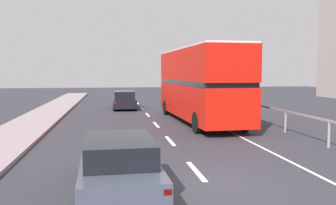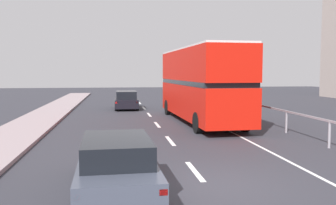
% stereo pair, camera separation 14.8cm
% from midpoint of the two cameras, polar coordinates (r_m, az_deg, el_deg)
% --- Properties ---
extents(ground_plane, '(74.02, 120.00, 0.10)m').
position_cam_midpoint_polar(ground_plane, '(9.61, 6.37, -12.95)').
color(ground_plane, '#2F2E36').
extents(lane_paint_markings, '(3.39, 46.00, 0.01)m').
position_cam_midpoint_polar(lane_paint_markings, '(18.38, 5.48, -4.22)').
color(lane_paint_markings, silver).
rests_on(lane_paint_markings, ground).
extents(bridge_side_railing, '(0.10, 42.00, 1.06)m').
position_cam_midpoint_polar(bridge_side_railing, '(19.69, 15.97, -1.26)').
color(bridge_side_railing, gray).
rests_on(bridge_side_railing, ground).
extents(double_decker_bus_red, '(2.98, 10.77, 4.22)m').
position_cam_midpoint_polar(double_decker_bus_red, '(20.98, 5.29, 3.09)').
color(double_decker_bus_red, red).
rests_on(double_decker_bus_red, ground).
extents(hatchback_car_near, '(1.92, 4.59, 1.33)m').
position_cam_midpoint_polar(hatchback_car_near, '(8.97, -7.57, -9.64)').
color(hatchback_car_near, '#3F4554').
rests_on(hatchback_car_near, ground).
extents(sedan_car_ahead, '(1.79, 4.40, 1.40)m').
position_cam_midpoint_polar(sedan_car_ahead, '(28.73, -6.38, 0.35)').
color(sedan_car_ahead, black).
rests_on(sedan_car_ahead, ground).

